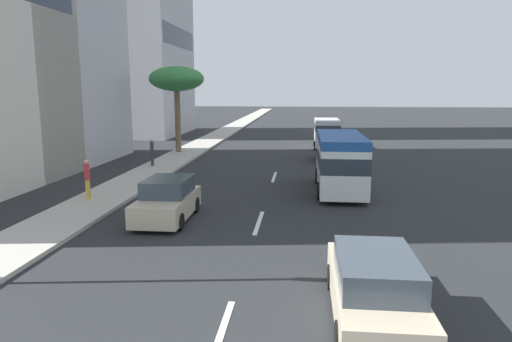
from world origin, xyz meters
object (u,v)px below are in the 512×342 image
at_px(car_third, 167,200).
at_px(palm_tree, 177,80).
at_px(minibus_fifth, 340,160).
at_px(pedestrian_near_lamp, 87,177).
at_px(car_lead, 332,150).
at_px(pedestrian_mid_block, 152,151).
at_px(van_fourth, 327,131).
at_px(car_second, 374,288).

height_order(car_third, palm_tree, palm_tree).
height_order(minibus_fifth, pedestrian_near_lamp, minibus_fifth).
relative_size(car_lead, pedestrian_mid_block, 2.61).
distance_m(van_fourth, palm_tree, 13.68).
height_order(car_third, van_fourth, van_fourth).
relative_size(minibus_fifth, palm_tree, 0.99).
distance_m(car_lead, minibus_fifth, 10.19).
distance_m(car_second, palm_tree, 28.90).
height_order(car_second, car_third, car_third).
distance_m(car_lead, pedestrian_mid_block, 12.59).
bearing_deg(palm_tree, car_third, -166.08).
xyz_separation_m(car_lead, palm_tree, (2.54, 11.94, 5.04)).
xyz_separation_m(car_second, palm_tree, (26.03, 11.51, 5.03)).
relative_size(car_third, pedestrian_mid_block, 2.33).
height_order(car_third, pedestrian_near_lamp, pedestrian_near_lamp).
bearing_deg(van_fourth, car_third, 162.84).
distance_m(minibus_fifth, pedestrian_near_lamp, 12.09).
bearing_deg(pedestrian_mid_block, car_third, -0.86).
xyz_separation_m(minibus_fifth, pedestrian_near_lamp, (-3.46, 11.58, -0.41)).
relative_size(van_fourth, minibus_fifth, 0.75).
bearing_deg(van_fourth, car_lead, -179.94).
distance_m(van_fourth, minibus_fifth, 17.77).
relative_size(car_lead, car_second, 0.96).
distance_m(car_third, minibus_fifth, 9.31).
bearing_deg(car_second, palm_tree, 23.86).
height_order(van_fourth, pedestrian_mid_block, van_fourth).
relative_size(car_second, pedestrian_mid_block, 2.71).
bearing_deg(van_fourth, palm_tree, 113.06).
relative_size(van_fourth, pedestrian_near_lamp, 2.72).
height_order(car_third, pedestrian_mid_block, pedestrian_mid_block).
bearing_deg(car_third, pedestrian_mid_block, -159.06).
distance_m(van_fourth, pedestrian_near_lamp, 24.28).
bearing_deg(palm_tree, pedestrian_near_lamp, -179.41).
xyz_separation_m(car_third, minibus_fifth, (5.92, -7.13, 0.80)).
distance_m(van_fourth, pedestrian_mid_block, 16.81).
height_order(car_lead, car_third, car_third).
height_order(car_third, minibus_fifth, minibus_fifth).
distance_m(car_lead, car_second, 23.49).
bearing_deg(palm_tree, van_fourth, -66.94).
bearing_deg(pedestrian_mid_block, pedestrian_near_lamp, -21.56).
relative_size(car_third, pedestrian_near_lamp, 2.25).
bearing_deg(car_third, car_lead, 155.51).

